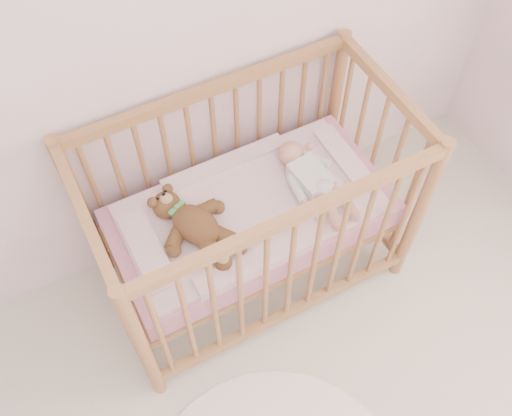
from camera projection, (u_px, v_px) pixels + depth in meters
wall_back at (80, 37)px, 1.91m from camera, size 4.00×0.02×2.70m
crib at (251, 215)px, 2.52m from camera, size 1.36×0.76×1.00m
mattress at (251, 217)px, 2.54m from camera, size 1.22×0.62×0.13m
blanket at (251, 207)px, 2.47m from camera, size 1.10×0.58×0.06m
baby at (311, 175)px, 2.48m from camera, size 0.30×0.54×0.13m
teddy_bear at (196, 224)px, 2.33m from camera, size 0.50×0.58×0.13m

